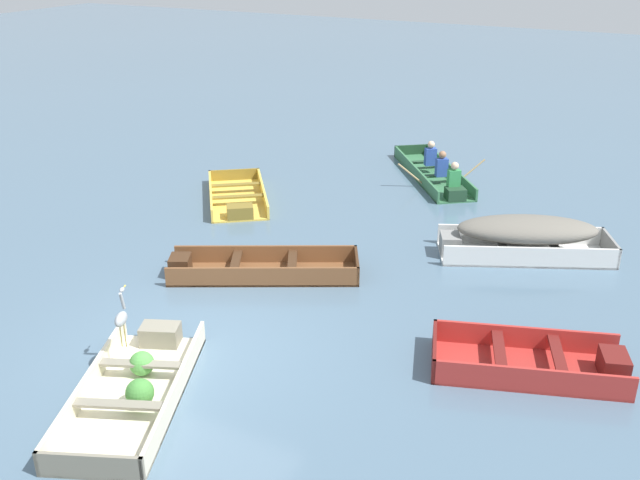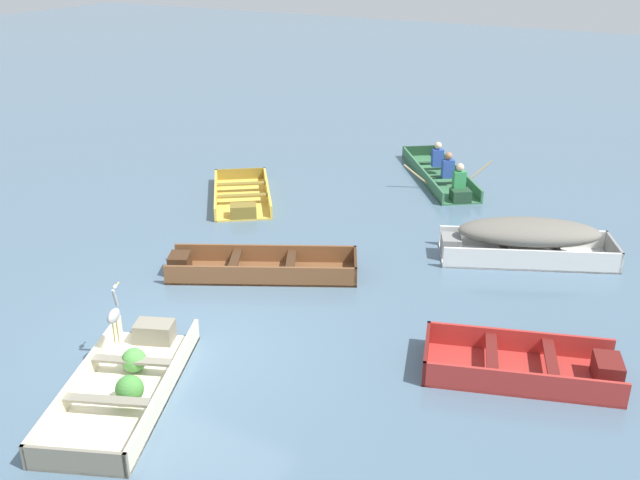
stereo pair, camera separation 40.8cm
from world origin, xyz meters
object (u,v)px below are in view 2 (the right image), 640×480
object	(u,v)px
skiff_yellow_mid_moored	(242,197)
heron_on_dinghy	(114,314)
skiff_red_far_moored	(530,367)
rowboat_green_with_crew	(442,174)
dinghy_cream_foreground	(128,381)
skiff_white_outer_moored	(527,237)
skiff_wooden_brown_near_moored	(255,268)

from	to	relation	value
skiff_yellow_mid_moored	heron_on_dinghy	bearing A→B (deg)	-70.09
skiff_red_far_moored	rowboat_green_with_crew	world-z (taller)	rowboat_green_with_crew
rowboat_green_with_crew	heron_on_dinghy	bearing A→B (deg)	-96.94
dinghy_cream_foreground	rowboat_green_with_crew	bearing A→B (deg)	85.87
skiff_red_far_moored	skiff_white_outer_moored	size ratio (longest dim) A/B	0.86
heron_on_dinghy	skiff_wooden_brown_near_moored	bearing A→B (deg)	89.65
dinghy_cream_foreground	skiff_red_far_moored	xyz separation A→B (m)	(4.72, 2.98, 0.00)
skiff_yellow_mid_moored	heron_on_dinghy	distance (m)	6.92
skiff_yellow_mid_moored	skiff_wooden_brown_near_moored	bearing A→B (deg)	-51.93
skiff_red_far_moored	heron_on_dinghy	world-z (taller)	heron_on_dinghy
rowboat_green_with_crew	skiff_yellow_mid_moored	bearing A→B (deg)	-135.19
skiff_red_far_moored	dinghy_cream_foreground	bearing A→B (deg)	-147.74
skiff_wooden_brown_near_moored	heron_on_dinghy	bearing A→B (deg)	-90.35
skiff_white_outer_moored	rowboat_green_with_crew	bearing A→B (deg)	129.65
skiff_wooden_brown_near_moored	rowboat_green_with_crew	xyz separation A→B (m)	(1.20, 6.55, 0.06)
skiff_red_far_moored	skiff_wooden_brown_near_moored	bearing A→B (deg)	171.00
heron_on_dinghy	rowboat_green_with_crew	bearing A→B (deg)	83.06
skiff_wooden_brown_near_moored	heron_on_dinghy	world-z (taller)	heron_on_dinghy
dinghy_cream_foreground	skiff_red_far_moored	world-z (taller)	dinghy_cream_foreground
skiff_red_far_moored	rowboat_green_with_crew	bearing A→B (deg)	118.31
skiff_red_far_moored	skiff_white_outer_moored	distance (m)	3.98
dinghy_cream_foreground	heron_on_dinghy	distance (m)	0.95
skiff_yellow_mid_moored	skiff_red_far_moored	xyz separation A→B (m)	(7.53, -3.83, 0.03)
skiff_wooden_brown_near_moored	skiff_yellow_mid_moored	distance (m)	3.83
rowboat_green_with_crew	dinghy_cream_foreground	bearing A→B (deg)	-94.13
skiff_wooden_brown_near_moored	skiff_yellow_mid_moored	xyz separation A→B (m)	(-2.36, 3.02, -0.02)
dinghy_cream_foreground	skiff_white_outer_moored	world-z (taller)	skiff_white_outer_moored
dinghy_cream_foreground	skiff_yellow_mid_moored	distance (m)	7.37
dinghy_cream_foreground	skiff_wooden_brown_near_moored	xyz separation A→B (m)	(-0.45, 3.79, -0.01)
skiff_white_outer_moored	heron_on_dinghy	distance (m)	7.69
skiff_white_outer_moored	rowboat_green_with_crew	world-z (taller)	rowboat_green_with_crew
skiff_wooden_brown_near_moored	heron_on_dinghy	xyz separation A→B (m)	(-0.02, -3.45, 0.75)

